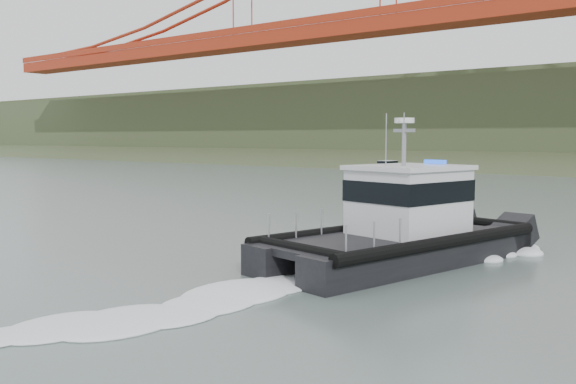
# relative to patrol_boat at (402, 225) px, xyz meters

# --- Properties ---
(ground) EXTENTS (400.00, 400.00, 0.00)m
(ground) POSITION_rel_patrol_boat_xyz_m (-7.92, -9.25, -1.46)
(ground) COLOR #53625F
(ground) RESTS_ON ground
(patrol_boat) EXTENTS (6.71, 12.66, 5.84)m
(patrol_boat) POSITION_rel_patrol_boat_xyz_m (0.00, 0.00, 0.00)
(patrol_boat) COLOR black
(patrol_boat) RESTS_ON ground
(motorboat) EXTENTS (1.99, 5.89, 3.23)m
(motorboat) POSITION_rel_patrol_boat_xyz_m (-27.66, 47.59, -0.65)
(motorboat) COLOR white
(motorboat) RESTS_ON ground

